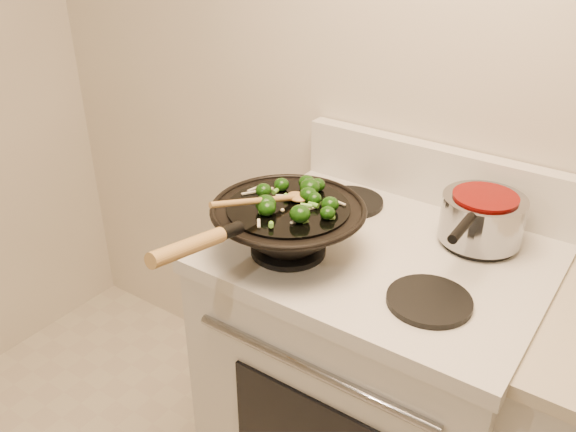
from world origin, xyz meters
The scene contains 5 objects.
stove centered at (-0.22, 1.17, 0.47)m, with size 0.78×0.67×1.08m.
wok centered at (-0.40, 1.02, 0.99)m, with size 0.36×0.60×0.20m.
stirfry centered at (-0.39, 1.04, 1.06)m, with size 0.25×0.25×0.04m.
wooden_spoon centered at (-0.42, 0.99, 1.07)m, with size 0.12×0.25×0.06m.
saucepan centered at (-0.04, 1.32, 0.99)m, with size 0.20×0.32×0.12m.
Camera 1 is at (0.31, 0.00, 1.70)m, focal length 38.00 mm.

